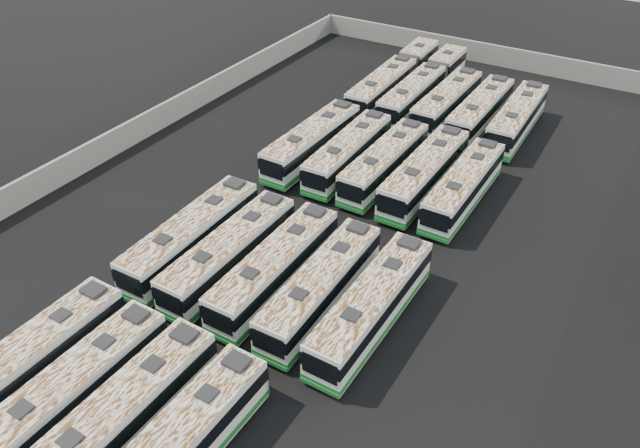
% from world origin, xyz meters
% --- Properties ---
extents(ground, '(140.00, 140.00, 0.00)m').
position_xyz_m(ground, '(0.00, 0.00, 0.00)').
color(ground, black).
rests_on(ground, ground).
extents(perimeter_wall, '(45.20, 73.20, 2.20)m').
position_xyz_m(perimeter_wall, '(0.00, 0.00, 1.10)').
color(perimeter_wall, gray).
rests_on(perimeter_wall, ground).
extents(bus_front_far_left, '(2.47, 11.15, 3.13)m').
position_xyz_m(bus_front_far_left, '(-7.69, -19.34, 1.60)').
color(bus_front_far_left, silver).
rests_on(bus_front_far_left, ground).
extents(bus_front_left, '(2.49, 11.06, 3.11)m').
position_xyz_m(bus_front_left, '(-4.37, -19.47, 1.59)').
color(bus_front_left, silver).
rests_on(bus_front_left, ground).
extents(bus_front_center, '(2.56, 11.31, 3.17)m').
position_xyz_m(bus_front_center, '(-1.22, -19.39, 1.62)').
color(bus_front_center, silver).
rests_on(bus_front_center, ground).
extents(bus_midfront_far_left, '(2.59, 11.49, 3.23)m').
position_xyz_m(bus_midfront_far_left, '(-7.59, -6.84, 1.65)').
color(bus_midfront_far_left, silver).
rests_on(bus_midfront_far_left, ground).
extents(bus_midfront_left, '(2.44, 11.21, 3.15)m').
position_xyz_m(bus_midfront_left, '(-4.45, -6.92, 1.61)').
color(bus_midfront_left, silver).
rests_on(bus_midfront_left, ground).
extents(bus_midfront_center, '(2.39, 11.19, 3.15)m').
position_xyz_m(bus_midfront_center, '(-1.21, -6.67, 1.61)').
color(bus_midfront_center, silver).
rests_on(bus_midfront_center, ground).
extents(bus_midfront_right, '(2.48, 11.04, 3.10)m').
position_xyz_m(bus_midfront_right, '(2.04, -6.70, 1.58)').
color(bus_midfront_right, silver).
rests_on(bus_midfront_right, ground).
extents(bus_midfront_far_right, '(2.48, 11.29, 3.17)m').
position_xyz_m(bus_midfront_far_right, '(5.35, -6.67, 1.62)').
color(bus_midfront_far_right, silver).
rests_on(bus_midfront_far_right, ground).
extents(bus_midback_far_left, '(2.65, 11.52, 3.23)m').
position_xyz_m(bus_midback_far_left, '(-7.64, 8.09, 1.65)').
color(bus_midback_far_left, silver).
rests_on(bus_midback_far_left, ground).
extents(bus_midback_left, '(2.55, 11.06, 3.10)m').
position_xyz_m(bus_midback_left, '(-4.34, 8.18, 1.59)').
color(bus_midback_left, silver).
rests_on(bus_midback_left, ground).
extents(bus_midback_center, '(2.49, 11.05, 3.10)m').
position_xyz_m(bus_midback_center, '(-1.16, 8.19, 1.59)').
color(bus_midback_center, silver).
rests_on(bus_midback_center, ground).
extents(bus_midback_right, '(2.55, 11.53, 3.24)m').
position_xyz_m(bus_midback_right, '(2.15, 8.24, 1.66)').
color(bus_midback_right, silver).
rests_on(bus_midback_right, ground).
extents(bus_midback_far_right, '(2.40, 11.02, 3.10)m').
position_xyz_m(bus_midback_far_right, '(5.29, 8.08, 1.59)').
color(bus_midback_far_right, silver).
rests_on(bus_midback_far_right, ground).
extents(bus_back_far_left, '(2.76, 17.46, 3.16)m').
position_xyz_m(bus_back_far_left, '(-7.73, 23.80, 1.61)').
color(bus_back_far_left, silver).
rests_on(bus_back_far_left, ground).
extents(bus_back_left, '(2.52, 17.11, 3.10)m').
position_xyz_m(bus_back_left, '(-4.51, 23.65, 1.58)').
color(bus_back_left, silver).
rests_on(bus_back_left, ground).
extents(bus_back_center, '(2.57, 11.31, 3.18)m').
position_xyz_m(bus_back_center, '(-1.12, 20.93, 1.62)').
color(bus_back_center, silver).
rests_on(bus_back_center, ground).
extents(bus_back_right, '(2.51, 11.29, 3.17)m').
position_xyz_m(bus_back_right, '(2.11, 20.72, 1.62)').
color(bus_back_right, silver).
rests_on(bus_back_right, ground).
extents(bus_back_far_right, '(2.56, 11.30, 3.17)m').
position_xyz_m(bus_back_far_right, '(5.36, 20.95, 1.62)').
color(bus_back_far_right, silver).
rests_on(bus_back_far_right, ground).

